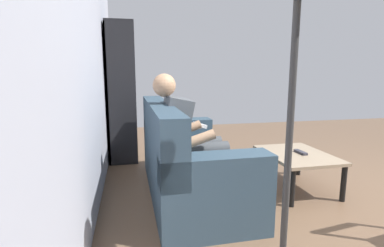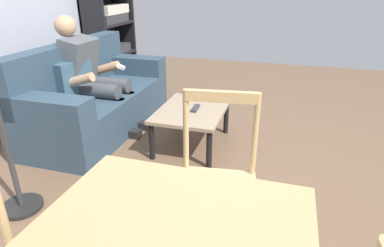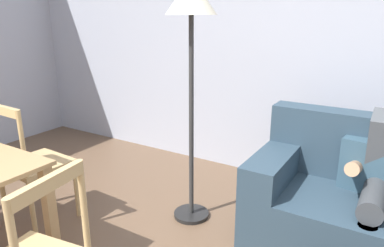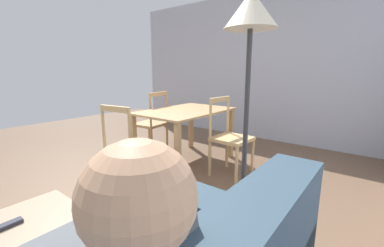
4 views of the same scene
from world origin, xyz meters
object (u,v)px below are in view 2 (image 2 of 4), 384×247
object	(u,v)px
couch	(94,98)
coffee_table	(192,114)
dining_chair_facing_couch	(216,187)
person_lounging	(90,74)
tv_remote	(195,108)
bookshelf	(109,31)

from	to	relation	value
couch	coffee_table	size ratio (longest dim) A/B	2.28
couch	coffee_table	distance (m)	1.13
couch	dining_chair_facing_couch	size ratio (longest dim) A/B	1.97
person_lounging	tv_remote	bearing A→B (deg)	-94.76
couch	person_lounging	world-z (taller)	person_lounging
coffee_table	bookshelf	world-z (taller)	bookshelf
tv_remote	dining_chair_facing_couch	size ratio (longest dim) A/B	0.18
tv_remote	dining_chair_facing_couch	xyz separation A→B (m)	(-1.27, -0.48, 0.07)
couch	bookshelf	xyz separation A→B (m)	(1.49, 0.62, 0.48)
coffee_table	tv_remote	world-z (taller)	tv_remote
dining_chair_facing_couch	couch	bearing A→B (deg)	49.83
coffee_table	dining_chair_facing_couch	distance (m)	1.38
couch	tv_remote	world-z (taller)	couch
person_lounging	bookshelf	xyz separation A→B (m)	(1.52, 0.63, 0.22)
coffee_table	couch	bearing A→B (deg)	84.05
bookshelf	coffee_table	bearing A→B (deg)	-132.64
tv_remote	bookshelf	world-z (taller)	bookshelf
person_lounging	tv_remote	xyz separation A→B (m)	(-0.10, -1.15, -0.21)
person_lounging	bookshelf	bearing A→B (deg)	22.65
tv_remote	bookshelf	bearing A→B (deg)	-44.28
coffee_table	person_lounging	bearing A→B (deg)	85.31
person_lounging	coffee_table	bearing A→B (deg)	-94.69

